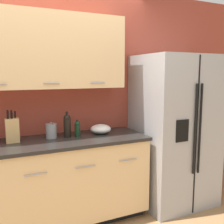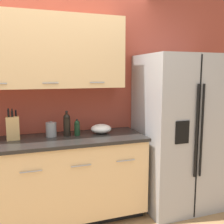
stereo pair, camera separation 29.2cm
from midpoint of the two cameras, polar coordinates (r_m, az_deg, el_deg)
name	(u,v)px [view 1 (the left image)]	position (r m, az deg, el deg)	size (l,w,h in m)	color
wall_back	(45,90)	(3.01, -17.11, 4.64)	(10.00, 0.39, 2.60)	#993D2D
counter_unit	(55,182)	(2.94, -15.26, -14.59)	(1.97, 0.64, 0.93)	black
refrigerator	(174,130)	(3.29, 10.91, -3.96)	(0.89, 0.80, 1.82)	#9E9EA0
knife_block	(12,130)	(2.81, -23.72, -3.60)	(0.13, 0.09, 0.33)	tan
wine_bottle	(67,125)	(2.86, -12.63, -2.86)	(0.08, 0.08, 0.28)	black
oil_bottle	(77,128)	(2.88, -10.43, -3.54)	(0.06, 0.06, 0.18)	black
steel_canister	(51,131)	(2.87, -15.97, -3.98)	(0.12, 0.12, 0.17)	gray
mixing_bowl	(101,129)	(2.99, -5.27, -3.71)	(0.23, 0.23, 0.10)	white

